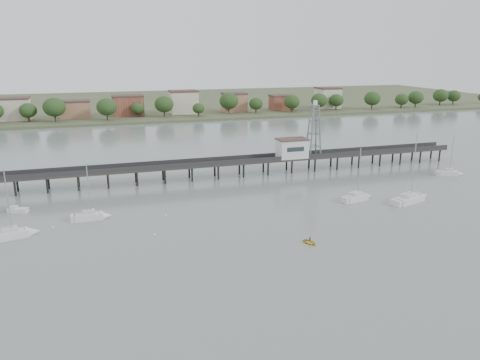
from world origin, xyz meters
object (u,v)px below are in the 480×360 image
at_px(pier, 204,165).
at_px(yellow_dinghy, 310,243).
at_px(sailboat_d, 414,198).
at_px(sailboat_b, 95,216).
at_px(sailboat_e, 452,173).
at_px(lattice_tower, 314,131).
at_px(sailboat_c, 360,197).
at_px(sailboat_a, 18,234).
at_px(white_tender, 17,210).

bearing_deg(pier, yellow_dinghy, -80.42).
relative_size(sailboat_d, yellow_dinghy, 5.84).
bearing_deg(sailboat_b, sailboat_e, 2.78).
distance_m(pier, lattice_tower, 32.34).
relative_size(sailboat_d, sailboat_c, 1.30).
xyz_separation_m(sailboat_e, sailboat_d, (-23.81, -15.73, -0.03)).
relative_size(lattice_tower, sailboat_c, 1.22).
bearing_deg(lattice_tower, sailboat_d, -74.03).
xyz_separation_m(pier, yellow_dinghy, (8.02, -47.53, -3.79)).
bearing_deg(yellow_dinghy, sailboat_c, 23.97).
xyz_separation_m(lattice_tower, sailboat_e, (33.14, -16.88, -10.45)).
distance_m(sailboat_b, sailboat_a, 14.45).
relative_size(sailboat_d, sailboat_a, 1.22).
relative_size(lattice_tower, sailboat_b, 1.29).
distance_m(sailboat_d, yellow_dinghy, 36.05).
xyz_separation_m(pier, sailboat_c, (29.58, -28.37, -3.15)).
relative_size(lattice_tower, white_tender, 3.65).
xyz_separation_m(pier, sailboat_e, (64.64, -16.88, -3.14)).
bearing_deg(white_tender, sailboat_c, 9.75).
relative_size(sailboat_c, yellow_dinghy, 4.48).
height_order(sailboat_b, yellow_dinghy, sailboat_b).
bearing_deg(white_tender, lattice_tower, 31.53).
height_order(pier, yellow_dinghy, pier).
height_order(pier, sailboat_e, sailboat_e).
xyz_separation_m(pier, sailboat_b, (-27.85, -23.60, -3.15)).
xyz_separation_m(sailboat_c, yellow_dinghy, (-21.56, -19.16, -0.64)).
relative_size(pier, sailboat_a, 11.10).
relative_size(sailboat_e, sailboat_d, 0.68).
relative_size(pier, sailboat_e, 13.39).
relative_size(pier, yellow_dinghy, 52.94).
xyz_separation_m(sailboat_b, white_tender, (-15.34, 9.05, -0.18)).
relative_size(sailboat_e, sailboat_b, 0.93).
xyz_separation_m(pier, sailboat_d, (40.83, -32.61, -3.17)).
bearing_deg(sailboat_c, sailboat_a, 167.87).
bearing_deg(lattice_tower, pier, -180.00).
bearing_deg(pier, sailboat_b, -139.72).
bearing_deg(yellow_dinghy, pier, 81.93).
distance_m(sailboat_e, white_tender, 107.86).
height_order(white_tender, yellow_dinghy, yellow_dinghy).
relative_size(sailboat_b, sailboat_c, 0.95).
xyz_separation_m(sailboat_d, white_tender, (-84.03, 18.06, -0.15)).
relative_size(sailboat_d, white_tender, 3.89).
distance_m(sailboat_e, sailboat_a, 106.55).
xyz_separation_m(white_tender, yellow_dinghy, (51.21, -32.98, -0.47)).
xyz_separation_m(lattice_tower, sailboat_d, (9.33, -32.61, -10.47)).
distance_m(lattice_tower, white_tender, 76.83).
height_order(pier, white_tender, pier).
height_order(lattice_tower, sailboat_b, lattice_tower).
distance_m(sailboat_e, yellow_dinghy, 64.39).
bearing_deg(sailboat_d, sailboat_c, 142.91).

